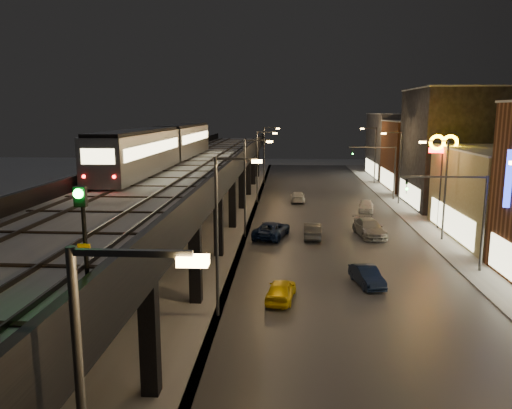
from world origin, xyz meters
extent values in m
cube|color=#46474D|center=(7.50, 35.00, 0.03)|extent=(17.00, 120.00, 0.06)
cube|color=#9FA1A8|center=(17.50, 35.00, 0.07)|extent=(4.00, 120.00, 0.14)
cube|color=#9FA1A8|center=(-6.00, 35.00, 0.03)|extent=(11.00, 120.00, 0.06)
cube|color=black|center=(-6.00, 32.00, 5.80)|extent=(9.00, 100.00, 1.00)
cube|color=black|center=(-2.30, 5.00, 2.65)|extent=(0.70, 0.70, 5.30)
cube|color=black|center=(-6.00, 5.00, 5.15)|extent=(8.00, 0.60, 0.50)
cube|color=black|center=(-9.70, 15.00, 2.65)|extent=(0.70, 0.70, 5.30)
cube|color=black|center=(-2.30, 15.00, 2.65)|extent=(0.70, 0.70, 5.30)
cube|color=black|center=(-6.00, 15.00, 5.15)|extent=(8.00, 0.60, 0.50)
cube|color=black|center=(-9.70, 25.00, 2.65)|extent=(0.70, 0.70, 5.30)
cube|color=black|center=(-2.30, 25.00, 2.65)|extent=(0.70, 0.70, 5.30)
cube|color=black|center=(-6.00, 25.00, 5.15)|extent=(8.00, 0.60, 0.50)
cube|color=black|center=(-9.70, 35.00, 2.65)|extent=(0.70, 0.70, 5.30)
cube|color=black|center=(-2.30, 35.00, 2.65)|extent=(0.70, 0.70, 5.30)
cube|color=black|center=(-6.00, 35.00, 5.15)|extent=(8.00, 0.60, 0.50)
cube|color=black|center=(-9.70, 45.00, 2.65)|extent=(0.70, 0.70, 5.30)
cube|color=black|center=(-2.30, 45.00, 2.65)|extent=(0.70, 0.70, 5.30)
cube|color=black|center=(-6.00, 45.00, 5.15)|extent=(8.00, 0.60, 0.50)
cube|color=black|center=(-9.70, 55.00, 2.65)|extent=(0.70, 0.70, 5.30)
cube|color=black|center=(-2.30, 55.00, 2.65)|extent=(0.70, 0.70, 5.30)
cube|color=black|center=(-6.00, 55.00, 5.15)|extent=(8.00, 0.60, 0.50)
cube|color=black|center=(-9.70, 65.00, 2.65)|extent=(0.70, 0.70, 5.30)
cube|color=black|center=(-2.30, 65.00, 2.65)|extent=(0.70, 0.70, 5.30)
cube|color=black|center=(-6.00, 65.00, 5.15)|extent=(8.00, 0.60, 0.50)
cube|color=black|center=(-9.70, 75.00, 2.65)|extent=(0.70, 0.70, 5.30)
cube|color=black|center=(-2.30, 75.00, 2.65)|extent=(0.70, 0.70, 5.30)
cube|color=black|center=(-6.00, 75.00, 5.15)|extent=(8.00, 0.60, 0.50)
cube|color=#B2B7C1|center=(-6.00, 32.00, 6.38)|extent=(8.40, 100.00, 0.16)
cube|color=#332D28|center=(-9.22, 32.00, 6.54)|extent=(0.08, 98.00, 0.16)
cube|color=#332D28|center=(-7.78, 32.00, 6.54)|extent=(0.08, 98.00, 0.16)
cube|color=#332D28|center=(-4.72, 32.00, 6.54)|extent=(0.08, 98.00, 0.16)
cube|color=#332D28|center=(-3.28, 32.00, 6.54)|extent=(0.08, 98.00, 0.16)
cube|color=black|center=(-6.00, 2.00, 6.49)|extent=(7.80, 0.24, 0.06)
cube|color=black|center=(-6.00, 18.00, 6.49)|extent=(7.80, 0.24, 0.06)
cube|color=black|center=(-6.00, 34.00, 6.49)|extent=(7.80, 0.24, 0.06)
cube|color=black|center=(-6.00, 50.00, 6.49)|extent=(7.80, 0.24, 0.06)
cube|color=black|center=(-6.00, 66.00, 6.49)|extent=(7.80, 0.24, 0.06)
cube|color=black|center=(-1.65, 32.00, 6.85)|extent=(0.30, 100.00, 1.10)
cube|color=black|center=(-10.35, 32.00, 6.85)|extent=(0.30, 100.00, 1.10)
cube|color=beige|center=(17.95, 32.00, 1.60)|extent=(0.10, 12.00, 2.40)
cube|color=#232328|center=(24.00, 48.00, 7.00)|extent=(12.00, 13.00, 14.00)
cube|color=beige|center=(17.95, 48.00, 1.60)|extent=(0.10, 10.40, 2.40)
cube|color=#B2B7C1|center=(24.00, 48.00, 14.08)|extent=(12.20, 13.20, 0.16)
cube|color=brown|center=(24.00, 62.00, 5.00)|extent=(12.00, 12.00, 10.00)
cube|color=beige|center=(17.95, 62.00, 1.60)|extent=(0.10, 9.60, 2.40)
cube|color=#B2B7C1|center=(24.00, 62.00, 10.08)|extent=(12.20, 12.20, 0.16)
cube|color=#49484D|center=(24.00, 76.00, 5.50)|extent=(12.00, 16.00, 11.00)
cube|color=beige|center=(17.95, 76.00, 1.60)|extent=(0.10, 12.80, 2.40)
cube|color=#B2B7C1|center=(24.00, 76.00, 11.08)|extent=(12.20, 16.20, 0.16)
cube|color=#38383A|center=(0.40, -5.00, 8.90)|extent=(2.20, 0.12, 0.12)
cube|color=#EFB155|center=(1.50, -5.00, 8.78)|extent=(0.55, 0.28, 0.18)
cylinder|color=#38383A|center=(-0.70, 13.00, 4.50)|extent=(0.18, 0.18, 9.00)
cube|color=#38383A|center=(0.40, 13.00, 8.90)|extent=(2.20, 0.12, 0.12)
cube|color=#EFB155|center=(1.50, 13.00, 8.78)|extent=(0.55, 0.28, 0.18)
cylinder|color=#38383A|center=(-0.70, 31.00, 4.50)|extent=(0.18, 0.18, 9.00)
cube|color=#38383A|center=(0.40, 31.00, 8.90)|extent=(2.20, 0.12, 0.12)
cube|color=#EFB155|center=(1.50, 31.00, 8.78)|extent=(0.55, 0.28, 0.18)
cylinder|color=#38383A|center=(17.00, 31.00, 4.50)|extent=(0.18, 0.18, 9.00)
cube|color=#38383A|center=(15.90, 31.00, 8.90)|extent=(2.20, 0.12, 0.12)
cube|color=#EFB155|center=(14.80, 31.00, 8.78)|extent=(0.55, 0.28, 0.18)
cylinder|color=#38383A|center=(-0.70, 49.00, 4.50)|extent=(0.18, 0.18, 9.00)
cube|color=#38383A|center=(0.40, 49.00, 8.90)|extent=(2.20, 0.12, 0.12)
cube|color=#EFB155|center=(1.50, 49.00, 8.78)|extent=(0.55, 0.28, 0.18)
cylinder|color=#38383A|center=(17.00, 49.00, 4.50)|extent=(0.18, 0.18, 9.00)
cube|color=#38383A|center=(15.90, 49.00, 8.90)|extent=(2.20, 0.12, 0.12)
cube|color=#EFB155|center=(14.80, 49.00, 8.78)|extent=(0.55, 0.28, 0.18)
cylinder|color=#38383A|center=(-0.70, 67.00, 4.50)|extent=(0.18, 0.18, 9.00)
cube|color=#38383A|center=(0.40, 67.00, 8.90)|extent=(2.20, 0.12, 0.12)
cube|color=#EFB155|center=(1.50, 67.00, 8.78)|extent=(0.55, 0.28, 0.18)
cylinder|color=#38383A|center=(17.00, 67.00, 4.50)|extent=(0.18, 0.18, 9.00)
cube|color=#38383A|center=(15.90, 67.00, 8.90)|extent=(2.20, 0.12, 0.12)
cube|color=#EFB155|center=(14.80, 67.00, 8.78)|extent=(0.55, 0.28, 0.18)
cylinder|color=#38383A|center=(17.00, 22.00, 3.50)|extent=(0.20, 0.20, 7.00)
cube|color=#38383A|center=(14.00, 22.00, 6.90)|extent=(6.00, 0.12, 0.12)
imported|color=black|center=(11.50, 22.00, 6.40)|extent=(0.20, 0.16, 1.00)
sphere|color=#0CFF26|center=(11.50, 21.85, 6.15)|extent=(0.18, 0.18, 0.18)
cylinder|color=#38383A|center=(17.00, 52.00, 3.50)|extent=(0.20, 0.20, 7.00)
cube|color=#38383A|center=(14.00, 52.00, 6.90)|extent=(6.00, 0.12, 0.12)
imported|color=black|center=(11.50, 52.00, 6.40)|extent=(0.20, 0.16, 1.00)
sphere|color=#0CFF26|center=(11.50, 51.85, 6.15)|extent=(0.18, 0.18, 0.18)
cube|color=gray|center=(-8.50, 24.92, 8.20)|extent=(2.77, 16.74, 3.16)
cube|color=black|center=(-8.50, 24.92, 9.90)|extent=(2.49, 16.27, 0.24)
cube|color=beige|center=(-9.90, 24.92, 8.63)|extent=(0.05, 15.31, 0.86)
cube|color=beige|center=(-7.10, 24.92, 8.63)|extent=(0.05, 15.31, 0.86)
cube|color=gray|center=(-8.50, 42.44, 8.20)|extent=(2.77, 16.74, 3.16)
cube|color=black|center=(-8.50, 42.44, 9.90)|extent=(2.49, 16.27, 0.24)
cube|color=beige|center=(-9.90, 42.44, 8.63)|extent=(0.05, 15.31, 0.86)
cube|color=beige|center=(-7.10, 42.44, 8.63)|extent=(0.05, 15.31, 0.86)
cube|color=beige|center=(-8.50, 16.54, 8.68)|extent=(2.11, 0.05, 0.96)
sphere|color=#FF0C0C|center=(-9.46, 16.52, 7.43)|extent=(0.19, 0.19, 0.19)
sphere|color=#FF0C0C|center=(-7.54, 16.52, 7.43)|extent=(0.19, 0.19, 0.19)
cylinder|color=black|center=(-2.10, -1.07, 8.05)|extent=(0.11, 0.11, 2.86)
cube|color=black|center=(-2.10, -1.19, 9.24)|extent=(0.30, 0.17, 0.52)
sphere|color=#0CFF26|center=(-2.10, -1.31, 9.33)|extent=(0.25, 0.25, 0.25)
cube|color=#EDB205|center=(-2.10, -1.17, 7.86)|extent=(0.33, 0.04, 0.29)
imported|color=#E1BD06|center=(2.81, 15.53, 0.66)|extent=(2.05, 4.02, 1.31)
imported|color=#424549|center=(5.43, 31.07, 0.71)|extent=(1.61, 4.37, 1.43)
imported|color=#101F48|center=(1.73, 31.05, 0.74)|extent=(3.67, 5.77, 1.48)
imported|color=silver|center=(4.44, 49.67, 0.65)|extent=(1.88, 4.53, 1.31)
imported|color=black|center=(8.45, 18.63, 0.63)|extent=(2.12, 4.02, 1.26)
imported|color=#999BA0|center=(10.72, 32.06, 0.77)|extent=(2.87, 5.57, 1.54)
imported|color=white|center=(12.21, 43.82, 0.69)|extent=(2.22, 4.26, 1.38)
cylinder|color=#38383A|center=(18.00, 35.61, 3.73)|extent=(0.24, 0.24, 7.47)
cube|color=#FF0C0C|center=(18.00, 35.61, 7.75)|extent=(2.61, 0.25, 0.47)
torus|color=#FFB100|center=(17.39, 35.61, 8.49)|extent=(1.54, 0.47, 1.51)
torus|color=#FFB100|center=(18.61, 35.61, 8.49)|extent=(1.54, 0.47, 1.51)
camera|label=1|loc=(3.14, -13.32, 11.34)|focal=35.00mm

